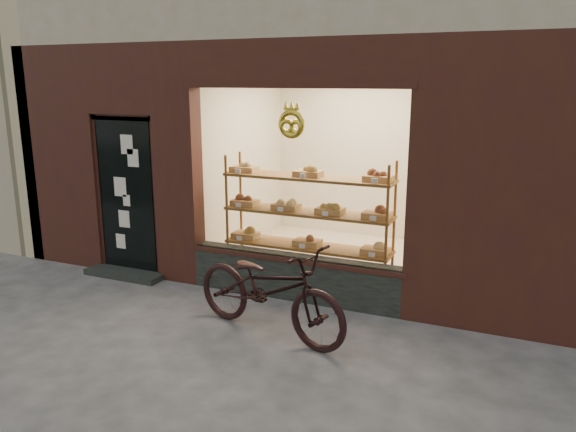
% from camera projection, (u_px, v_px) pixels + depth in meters
% --- Properties ---
extents(ground, '(90.00, 90.00, 0.00)m').
position_uv_depth(ground, '(163.00, 368.00, 5.28)').
color(ground, '#484848').
extents(display_shelf, '(2.20, 0.45, 1.70)m').
position_uv_depth(display_shelf, '(308.00, 224.00, 7.17)').
color(display_shelf, brown).
rests_on(display_shelf, ground).
extents(bicycle, '(2.04, 1.12, 1.02)m').
position_uv_depth(bicycle, '(269.00, 289.00, 5.89)').
color(bicycle, black).
rests_on(bicycle, ground).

